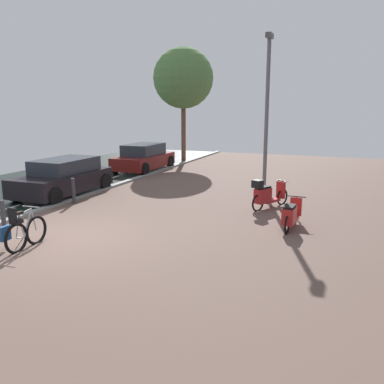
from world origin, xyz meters
TOP-DOWN VIEW (x-y plane):
  - ground at (1.43, 0.00)m, footprint 21.00×40.00m
  - bicycle_foreground at (-0.30, -0.86)m, footprint 0.64×1.38m
  - scooter_near at (4.17, 4.96)m, footprint 0.99×1.69m
  - scooter_mid at (5.25, 3.00)m, footprint 0.52×1.76m
  - parked_car_near at (-3.26, 4.27)m, footprint 1.88×3.98m
  - parked_car_far at (-3.30, 10.57)m, footprint 1.82×3.91m
  - lamp_post at (3.61, 7.25)m, footprint 0.20×0.52m
  - street_tree at (-2.75, 14.46)m, footprint 3.44×3.44m
  - bollard_near at (-2.05, 0.23)m, footprint 0.12×0.12m
  - bollard_far at (-2.05, 3.26)m, footprint 0.12×0.12m

SIDE VIEW (x-z plane):
  - ground at x=1.43m, z-range -0.09..0.04m
  - bollard_near at x=-2.05m, z-range 0.00..0.76m
  - scooter_mid at x=5.25m, z-range -0.01..0.78m
  - bicycle_foreground at x=-0.30m, z-range -0.15..0.93m
  - bollard_far at x=-2.05m, z-range 0.00..0.86m
  - scooter_near at x=4.17m, z-range -0.05..0.97m
  - parked_car_far at x=-3.30m, z-range -0.03..1.32m
  - parked_car_near at x=-3.26m, z-range -0.02..1.32m
  - lamp_post at x=3.61m, z-range 0.32..6.07m
  - street_tree at x=-2.75m, z-range 1.51..8.02m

